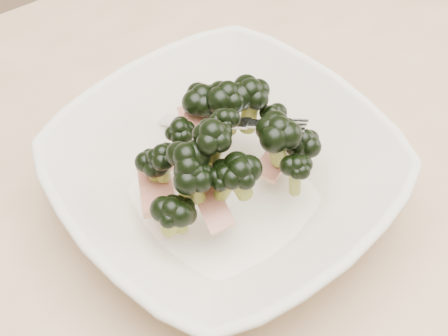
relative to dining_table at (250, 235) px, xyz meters
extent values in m
cube|color=tan|center=(0.00, 0.00, 0.08)|extent=(1.20, 0.80, 0.04)
cylinder|color=tan|center=(0.55, 0.35, -0.30)|extent=(0.06, 0.06, 0.71)
imported|color=beige|center=(-0.03, 0.00, 0.14)|extent=(0.35, 0.35, 0.08)
cylinder|color=olive|center=(-0.10, -0.02, 0.14)|extent=(0.02, 0.02, 0.03)
ellipsoid|color=black|center=(-0.10, -0.02, 0.16)|extent=(0.03, 0.03, 0.02)
cylinder|color=olive|center=(-0.05, -0.03, 0.16)|extent=(0.02, 0.02, 0.03)
ellipsoid|color=black|center=(-0.05, -0.03, 0.18)|extent=(0.03, 0.03, 0.03)
cylinder|color=olive|center=(-0.09, 0.02, 0.16)|extent=(0.02, 0.01, 0.03)
ellipsoid|color=black|center=(-0.09, 0.02, 0.18)|extent=(0.03, 0.03, 0.02)
cylinder|color=olive|center=(0.04, -0.03, 0.15)|extent=(0.02, 0.02, 0.04)
ellipsoid|color=black|center=(0.04, -0.03, 0.17)|extent=(0.04, 0.04, 0.03)
cylinder|color=olive|center=(0.04, 0.02, 0.14)|extent=(0.02, 0.02, 0.03)
ellipsoid|color=black|center=(0.04, 0.02, 0.16)|extent=(0.03, 0.03, 0.02)
cylinder|color=olive|center=(-0.10, -0.02, 0.15)|extent=(0.02, 0.02, 0.03)
ellipsoid|color=black|center=(-0.10, -0.02, 0.17)|extent=(0.04, 0.04, 0.03)
cylinder|color=olive|center=(-0.08, -0.02, 0.17)|extent=(0.02, 0.01, 0.04)
ellipsoid|color=black|center=(-0.08, -0.02, 0.19)|extent=(0.04, 0.04, 0.03)
cylinder|color=olive|center=(-0.05, 0.00, 0.19)|extent=(0.02, 0.02, 0.04)
ellipsoid|color=black|center=(-0.05, 0.00, 0.21)|extent=(0.04, 0.04, 0.03)
cylinder|color=olive|center=(-0.05, 0.05, 0.15)|extent=(0.02, 0.02, 0.03)
ellipsoid|color=black|center=(-0.05, 0.05, 0.17)|extent=(0.03, 0.03, 0.03)
cylinder|color=olive|center=(-0.08, 0.00, 0.17)|extent=(0.02, 0.02, 0.05)
ellipsoid|color=black|center=(-0.08, 0.00, 0.20)|extent=(0.04, 0.04, 0.03)
cylinder|color=olive|center=(-0.02, 0.02, 0.18)|extent=(0.02, 0.02, 0.03)
ellipsoid|color=black|center=(-0.02, 0.02, 0.20)|extent=(0.03, 0.03, 0.02)
cylinder|color=olive|center=(0.02, 0.04, 0.15)|extent=(0.02, 0.02, 0.05)
ellipsoid|color=black|center=(0.02, 0.04, 0.18)|extent=(0.04, 0.04, 0.03)
cylinder|color=olive|center=(0.01, -0.05, 0.15)|extent=(0.01, 0.01, 0.04)
ellipsoid|color=black|center=(0.01, -0.05, 0.17)|extent=(0.03, 0.03, 0.02)
cylinder|color=olive|center=(-0.02, 0.07, 0.15)|extent=(0.03, 0.02, 0.05)
ellipsoid|color=black|center=(-0.02, 0.07, 0.18)|extent=(0.04, 0.04, 0.03)
cylinder|color=olive|center=(0.00, 0.05, 0.16)|extent=(0.02, 0.02, 0.05)
ellipsoid|color=black|center=(0.00, 0.05, 0.18)|extent=(0.04, 0.04, 0.03)
cylinder|color=olive|center=(-0.09, 0.03, 0.15)|extent=(0.02, 0.01, 0.03)
ellipsoid|color=black|center=(-0.09, 0.03, 0.17)|extent=(0.03, 0.03, 0.02)
cylinder|color=olive|center=(0.01, -0.02, 0.16)|extent=(0.03, 0.02, 0.05)
ellipsoid|color=black|center=(0.01, -0.02, 0.19)|extent=(0.04, 0.04, 0.03)
cylinder|color=olive|center=(-0.04, -0.04, 0.17)|extent=(0.02, 0.02, 0.04)
ellipsoid|color=black|center=(-0.04, -0.04, 0.19)|extent=(0.04, 0.04, 0.03)
cube|color=maroon|center=(-0.07, -0.03, 0.15)|extent=(0.03, 0.06, 0.02)
cube|color=maroon|center=(0.02, -0.01, 0.14)|extent=(0.05, 0.04, 0.01)
cube|color=maroon|center=(-0.02, 0.07, 0.15)|extent=(0.04, 0.05, 0.02)
cube|color=maroon|center=(-0.02, 0.07, 0.16)|extent=(0.06, 0.06, 0.03)
cube|color=maroon|center=(-0.08, 0.05, 0.14)|extent=(0.05, 0.04, 0.02)
cube|color=maroon|center=(-0.10, 0.02, 0.14)|extent=(0.05, 0.06, 0.02)
camera|label=1|loc=(-0.23, -0.30, 0.61)|focal=50.00mm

